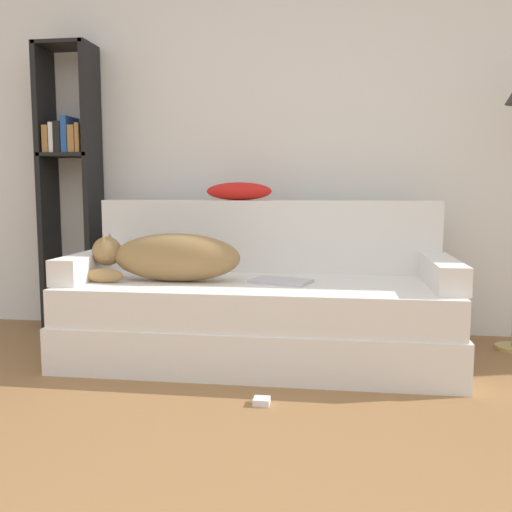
# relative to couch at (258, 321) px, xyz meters

# --- Properties ---
(wall_back) EXTENTS (7.79, 0.06, 2.70)m
(wall_back) POSITION_rel_couch_xyz_m (0.02, 0.74, 1.13)
(wall_back) COLOR silver
(wall_back) RESTS_ON ground_plane
(couch) EXTENTS (2.11, 0.91, 0.44)m
(couch) POSITION_rel_couch_xyz_m (0.00, 0.00, 0.00)
(couch) COLOR silver
(couch) RESTS_ON ground_plane
(couch_backrest) EXTENTS (2.07, 0.15, 0.44)m
(couch_backrest) POSITION_rel_couch_xyz_m (0.00, 0.39, 0.44)
(couch_backrest) COLOR silver
(couch_backrest) RESTS_ON couch
(couch_arm_left) EXTENTS (0.15, 0.72, 0.14)m
(couch_arm_left) POSITION_rel_couch_xyz_m (-0.98, -0.01, 0.30)
(couch_arm_left) COLOR silver
(couch_arm_left) RESTS_ON couch
(couch_arm_right) EXTENTS (0.15, 0.72, 0.14)m
(couch_arm_right) POSITION_rel_couch_xyz_m (0.98, -0.01, 0.30)
(couch_arm_right) COLOR silver
(couch_arm_right) RESTS_ON couch
(dog) EXTENTS (0.84, 0.25, 0.27)m
(dog) POSITION_rel_couch_xyz_m (-0.49, -0.08, 0.36)
(dog) COLOR olive
(dog) RESTS_ON couch
(laptop) EXTENTS (0.36, 0.28, 0.02)m
(laptop) POSITION_rel_couch_xyz_m (0.13, -0.05, 0.23)
(laptop) COLOR #B7B7BC
(laptop) RESTS_ON couch
(throw_pillow) EXTENTS (0.40, 0.18, 0.11)m
(throw_pillow) POSITION_rel_couch_xyz_m (-0.18, 0.39, 0.72)
(throw_pillow) COLOR red
(throw_pillow) RESTS_ON couch_backrest
(bookshelf) EXTENTS (0.36, 0.26, 1.90)m
(bookshelf) POSITION_rel_couch_xyz_m (-1.36, 0.55, 0.84)
(bookshelf) COLOR black
(bookshelf) RESTS_ON ground_plane
(power_adapter) EXTENTS (0.07, 0.07, 0.03)m
(power_adapter) POSITION_rel_couch_xyz_m (0.11, -0.68, -0.20)
(power_adapter) COLOR silver
(power_adapter) RESTS_ON ground_plane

